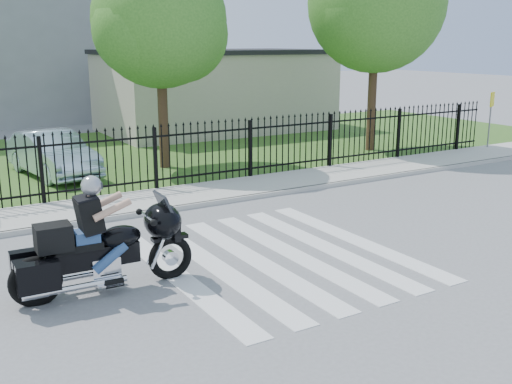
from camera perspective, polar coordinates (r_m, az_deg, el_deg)
ground at (r=11.61m, az=1.77°, el=-6.21°), size 120.00×120.00×0.00m
crosswalk at (r=11.61m, az=1.77°, el=-6.19°), size 5.00×5.50×0.01m
sidewalk at (r=15.83m, az=-8.09°, el=-0.57°), size 40.00×2.00×0.12m
curb at (r=14.94m, az=-6.57°, el=-1.40°), size 40.00×0.12×0.12m
grass_strip at (r=22.31m, az=-15.20°, el=3.22°), size 40.00×12.00×0.02m
iron_fence at (r=16.55m, az=-9.55°, el=3.01°), size 26.00×0.04×1.80m
tree_mid at (r=19.61m, az=-9.18°, el=15.78°), size 4.20×4.20×6.78m
tree_right at (r=23.10m, az=11.39°, el=17.20°), size 5.00×5.00×7.90m
building_low at (r=28.35m, az=-3.93°, el=9.44°), size 10.00×6.00×3.50m
building_low_roof at (r=28.27m, az=-3.99°, el=13.18°), size 10.20×6.20×0.20m
motorcycle_rider at (r=10.11m, az=-14.71°, el=-4.83°), size 3.06×0.96×2.02m
parked_car at (r=19.37m, az=-18.79°, el=3.46°), size 2.12×4.35×1.37m
traffic_sign at (r=24.48m, az=21.49°, el=7.45°), size 0.43×0.21×2.09m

